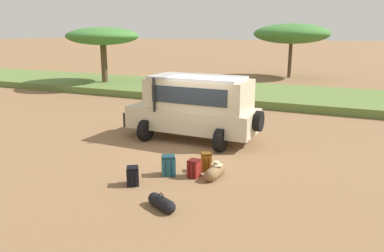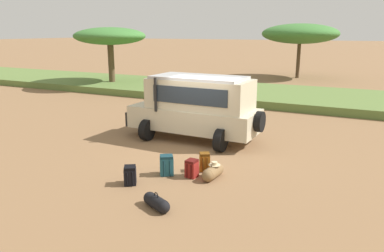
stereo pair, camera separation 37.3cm
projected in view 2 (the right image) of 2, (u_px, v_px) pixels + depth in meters
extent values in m
plane|color=olive|center=(196.00, 149.00, 13.30)|extent=(320.00, 320.00, 0.00)
cube|color=#5B7538|center=(275.00, 95.00, 22.94)|extent=(120.00, 7.00, 0.44)
cube|color=beige|center=(194.00, 118.00, 14.30)|extent=(4.93, 1.98, 0.84)
cube|color=beige|center=(200.00, 94.00, 13.95)|extent=(3.85, 1.85, 1.10)
cube|color=#232D38|center=(165.00, 92.00, 14.64)|extent=(0.08, 1.56, 0.77)
cube|color=#232D38|center=(189.00, 96.00, 13.16)|extent=(2.94, 0.09, 0.60)
cube|color=#232D38|center=(210.00, 89.00, 14.72)|extent=(2.94, 0.09, 0.60)
cube|color=#B7B7B7|center=(199.00, 77.00, 13.83)|extent=(3.46, 1.76, 0.10)
cube|color=black|center=(139.00, 116.00, 15.48)|extent=(0.19, 1.62, 0.56)
cylinder|color=black|center=(155.00, 95.00, 13.72)|extent=(0.10, 0.10, 1.25)
cylinder|color=black|center=(147.00, 130.00, 14.24)|extent=(0.29, 0.80, 0.80)
cylinder|color=black|center=(173.00, 119.00, 15.91)|extent=(0.29, 0.80, 0.80)
cylinder|color=black|center=(221.00, 140.00, 12.90)|extent=(0.29, 0.80, 0.80)
cylinder|color=black|center=(240.00, 128.00, 14.57)|extent=(0.29, 0.80, 0.80)
cylinder|color=black|center=(260.00, 122.00, 13.12)|extent=(0.23, 0.74, 0.74)
cube|color=#235B6B|center=(167.00, 166.00, 10.82)|extent=(0.49, 0.46, 0.53)
cube|color=#235B6B|center=(166.00, 166.00, 11.02)|extent=(0.28, 0.23, 0.29)
cube|color=#13323A|center=(166.00, 157.00, 10.75)|extent=(0.48, 0.47, 0.07)
cylinder|color=#13323A|center=(164.00, 168.00, 10.65)|extent=(0.04, 0.04, 0.45)
cylinder|color=#13323A|center=(170.00, 168.00, 10.67)|extent=(0.04, 0.04, 0.45)
cube|color=maroon|center=(192.00, 169.00, 10.67)|extent=(0.32, 0.33, 0.45)
cube|color=maroon|center=(195.00, 169.00, 10.84)|extent=(0.23, 0.10, 0.25)
cube|color=#4D100E|center=(192.00, 161.00, 10.61)|extent=(0.31, 0.34, 0.07)
cylinder|color=#4D100E|center=(187.00, 171.00, 10.56)|extent=(0.04, 0.04, 0.38)
cylinder|color=#4D100E|center=(191.00, 172.00, 10.49)|extent=(0.04, 0.04, 0.38)
cube|color=#B26619|center=(205.00, 163.00, 11.14)|extent=(0.39, 0.38, 0.49)
cube|color=#B26619|center=(204.00, 163.00, 11.32)|extent=(0.24, 0.18, 0.27)
cube|color=#62380E|center=(205.00, 154.00, 11.07)|extent=(0.38, 0.38, 0.07)
cylinder|color=#62380E|center=(203.00, 165.00, 10.99)|extent=(0.04, 0.04, 0.42)
cylinder|color=#62380E|center=(207.00, 165.00, 11.00)|extent=(0.04, 0.04, 0.42)
cube|color=black|center=(130.00, 176.00, 10.16)|extent=(0.44, 0.44, 0.46)
cube|color=black|center=(131.00, 176.00, 10.36)|extent=(0.25, 0.20, 0.25)
cube|color=black|center=(130.00, 167.00, 10.09)|extent=(0.43, 0.44, 0.07)
cylinder|color=black|center=(127.00, 179.00, 9.98)|extent=(0.04, 0.04, 0.39)
cylinder|color=black|center=(132.00, 179.00, 9.99)|extent=(0.04, 0.04, 0.39)
cylinder|color=brown|center=(213.00, 172.00, 10.59)|extent=(0.40, 0.62, 0.36)
sphere|color=brown|center=(218.00, 169.00, 10.83)|extent=(0.35, 0.35, 0.35)
sphere|color=brown|center=(208.00, 176.00, 10.34)|extent=(0.35, 0.35, 0.35)
torus|color=#493721|center=(213.00, 166.00, 10.54)|extent=(0.04, 0.17, 0.16)
cylinder|color=beige|center=(215.00, 165.00, 10.62)|extent=(0.34, 0.34, 0.02)
cylinder|color=beige|center=(215.00, 163.00, 10.61)|extent=(0.17, 0.17, 0.09)
cylinder|color=black|center=(156.00, 202.00, 8.79)|extent=(0.68, 0.54, 0.31)
sphere|color=black|center=(164.00, 207.00, 8.56)|extent=(0.30, 0.30, 0.30)
sphere|color=black|center=(150.00, 198.00, 9.02)|extent=(0.30, 0.30, 0.30)
torus|color=black|center=(156.00, 196.00, 8.75)|extent=(0.16, 0.09, 0.16)
cylinder|color=brown|center=(111.00, 66.00, 27.13)|extent=(0.44, 0.44, 3.17)
ellipsoid|color=#3D7533|center=(110.00, 36.00, 26.61)|extent=(5.07, 5.08, 1.23)
cylinder|color=brown|center=(298.00, 60.00, 32.84)|extent=(0.31, 0.31, 3.08)
ellipsoid|color=#3D7533|center=(300.00, 34.00, 32.27)|extent=(6.53, 6.71, 1.72)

